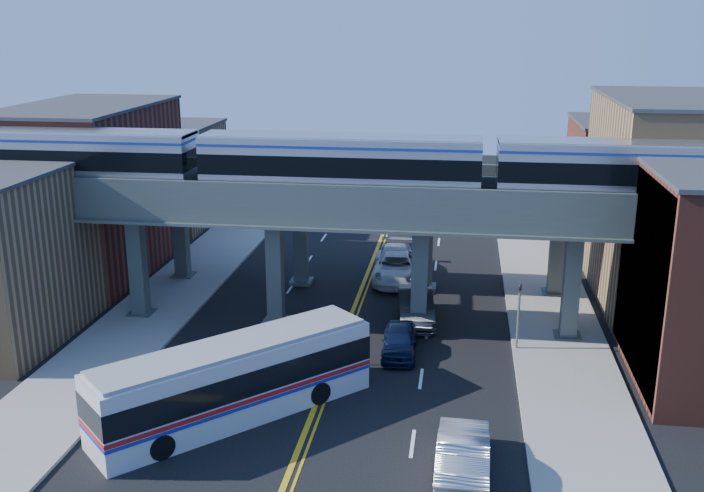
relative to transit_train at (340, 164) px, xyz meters
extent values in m
plane|color=black|center=(0.32, -8.00, -9.21)|extent=(120.00, 120.00, 0.00)
cube|color=gray|center=(-11.18, 2.00, -9.13)|extent=(5.00, 70.00, 0.16)
cube|color=gray|center=(11.82, 2.00, -9.13)|extent=(5.00, 70.00, 0.16)
cube|color=brown|center=(-18.18, 8.00, -3.71)|extent=(8.00, 14.00, 11.00)
cube|color=olive|center=(-18.18, 21.00, -5.21)|extent=(8.00, 10.00, 8.00)
cube|color=olive|center=(18.82, 8.00, -3.21)|extent=(8.00, 14.00, 12.00)
cube|color=brown|center=(18.82, 21.00, -4.71)|extent=(8.00, 10.00, 9.00)
cube|color=teal|center=(14.87, -4.00, -4.46)|extent=(0.10, 9.50, 9.50)
cube|color=#444F4E|center=(-11.68, 0.00, -6.21)|extent=(0.85, 0.85, 6.00)
cube|color=#444F4E|center=(-3.68, 0.00, -6.21)|extent=(0.85, 0.85, 6.00)
cube|color=#444F4E|center=(4.32, 0.00, -6.21)|extent=(0.85, 0.85, 6.00)
cube|color=#444F4E|center=(12.32, 0.00, -6.21)|extent=(0.85, 0.85, 6.00)
cube|color=#454F4A|center=(0.32, 0.00, -2.51)|extent=(52.00, 3.60, 1.40)
cube|color=#444F4E|center=(-11.68, 7.00, -6.21)|extent=(0.85, 0.85, 6.00)
cube|color=#444F4E|center=(-3.68, 7.00, -6.21)|extent=(0.85, 0.85, 6.00)
cube|color=#444F4E|center=(4.32, 7.00, -6.21)|extent=(0.85, 0.85, 6.00)
cube|color=#444F4E|center=(12.32, 7.00, -6.21)|extent=(0.85, 0.85, 6.00)
cube|color=#454F4A|center=(0.32, 7.00, -2.51)|extent=(52.00, 3.60, 1.40)
cube|color=black|center=(-10.79, 0.00, -1.68)|extent=(2.13, 2.13, 0.24)
cube|color=silver|center=(-15.49, 0.00, -0.02)|extent=(14.69, 2.80, 3.09)
cube|color=black|center=(-15.49, 0.00, 0.13)|extent=(14.71, 2.86, 1.06)
cube|color=black|center=(-4.70, 0.00, -1.68)|extent=(2.13, 2.13, 0.24)
cube|color=black|center=(4.70, 0.00, -1.68)|extent=(2.13, 2.13, 0.24)
cube|color=silver|center=(0.00, 0.00, -0.02)|extent=(14.69, 2.80, 3.09)
cube|color=black|center=(0.00, 0.00, 0.13)|extent=(14.71, 2.86, 1.06)
cube|color=black|center=(10.79, 0.00, -1.68)|extent=(2.13, 2.13, 0.24)
cube|color=silver|center=(15.49, 0.00, -0.02)|extent=(14.69, 2.80, 3.09)
cube|color=black|center=(15.49, 0.00, 0.13)|extent=(14.71, 2.86, 1.06)
cylinder|color=slate|center=(0.62, -5.00, -8.06)|extent=(0.09, 0.09, 2.30)
cylinder|color=red|center=(0.62, -5.00, -6.96)|extent=(0.76, 0.04, 0.76)
cylinder|color=slate|center=(9.52, -2.00, -7.61)|extent=(0.12, 0.12, 3.20)
imported|color=black|center=(9.52, -2.00, -5.56)|extent=(0.15, 0.18, 0.90)
cube|color=silver|center=(-2.90, -10.76, -7.59)|extent=(10.72, 10.83, 3.24)
cube|color=black|center=(-2.90, -10.76, -7.17)|extent=(10.79, 10.90, 1.10)
cube|color=#B21419|center=(-2.90, -10.76, -7.90)|extent=(10.78, 10.90, 0.19)
cylinder|color=black|center=(-5.71, -13.62, -8.68)|extent=(2.74, 2.72, 1.04)
cylinder|color=black|center=(-0.44, -8.26, -8.68)|extent=(2.74, 2.72, 1.04)
imported|color=black|center=(3.54, -3.30, -8.47)|extent=(1.90, 4.38, 1.47)
imported|color=#272729|center=(4.07, 1.43, -8.30)|extent=(2.55, 5.67, 1.81)
imported|color=silver|center=(2.35, 8.44, -8.33)|extent=(3.27, 6.48, 1.76)
imported|color=#AAAAAE|center=(2.12, 9.76, -8.31)|extent=(2.72, 6.27, 1.79)
imported|color=#9C9DA0|center=(6.82, -14.08, -8.30)|extent=(2.01, 5.55, 1.82)
camera|label=1|loc=(6.37, -40.29, 7.38)|focal=40.00mm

